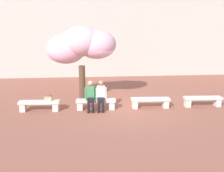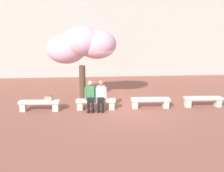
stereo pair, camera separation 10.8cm
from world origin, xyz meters
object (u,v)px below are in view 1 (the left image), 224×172
at_px(person_seated_right, 101,94).
at_px(person_seated_left, 90,95).
at_px(stone_bench_near_east, 203,100).
at_px(stone_bench_center, 150,101).
at_px(stone_bench_near_west, 96,103).
at_px(stone_bench_west_end, 39,104).
at_px(cherry_tree_main, 81,45).
at_px(handbag, 48,98).

bearing_deg(person_seated_right, person_seated_left, -179.96).
distance_m(stone_bench_near_east, person_seated_left, 5.14).
height_order(stone_bench_center, person_seated_left, person_seated_left).
relative_size(stone_bench_near_west, stone_bench_center, 1.00).
bearing_deg(stone_bench_west_end, stone_bench_center, 0.00).
height_order(person_seated_left, cherry_tree_main, cherry_tree_main).
relative_size(stone_bench_near_east, handbag, 5.17).
height_order(stone_bench_near_east, cherry_tree_main, cherry_tree_main).
bearing_deg(handbag, person_seated_right, -1.36).
distance_m(stone_bench_center, cherry_tree_main, 4.19).
bearing_deg(stone_bench_near_west, stone_bench_west_end, 180.00).
relative_size(handbag, cherry_tree_main, 0.09).
bearing_deg(person_seated_right, stone_bench_west_end, 178.86).
xyz_separation_m(stone_bench_west_end, handbag, (0.38, 0.00, 0.28)).
bearing_deg(handbag, stone_bench_near_west, -0.03).
xyz_separation_m(person_seated_right, handbag, (-2.28, 0.05, -0.12)).
distance_m(stone_bench_near_west, stone_bench_near_east, 4.89).
bearing_deg(stone_bench_near_east, cherry_tree_main, 164.50).
bearing_deg(handbag, stone_bench_near_east, -0.01).
distance_m(person_seated_right, cherry_tree_main, 2.70).
bearing_deg(cherry_tree_main, stone_bench_west_end, -139.95).
xyz_separation_m(person_seated_left, handbag, (-1.83, 0.05, -0.12)).
height_order(stone_bench_west_end, stone_bench_center, same).
relative_size(stone_bench_center, person_seated_right, 1.36).
bearing_deg(stone_bench_center, stone_bench_near_west, 180.00).
xyz_separation_m(stone_bench_center, person_seated_right, (-2.22, -0.05, 0.40)).
relative_size(person_seated_left, handbag, 3.81).
distance_m(stone_bench_west_end, stone_bench_center, 4.89).
relative_size(stone_bench_center, cherry_tree_main, 0.49).
height_order(stone_bench_near_west, stone_bench_center, same).
height_order(stone_bench_near_west, person_seated_right, person_seated_right).
bearing_deg(stone_bench_center, stone_bench_west_end, 180.00).
distance_m(stone_bench_near_west, person_seated_left, 0.46).
xyz_separation_m(stone_bench_near_west, cherry_tree_main, (-0.62, 1.53, 2.41)).
bearing_deg(person_seated_left, person_seated_right, 0.04).
relative_size(stone_bench_west_end, person_seated_right, 1.36).
bearing_deg(stone_bench_near_west, cherry_tree_main, 112.23).
bearing_deg(person_seated_right, stone_bench_near_east, 0.65).
xyz_separation_m(stone_bench_west_end, person_seated_right, (2.67, -0.05, 0.40)).
xyz_separation_m(person_seated_left, cherry_tree_main, (-0.39, 1.58, 2.01)).
height_order(person_seated_left, person_seated_right, same).
distance_m(stone_bench_near_east, handbag, 6.95).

